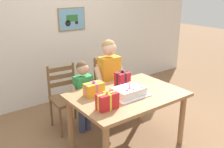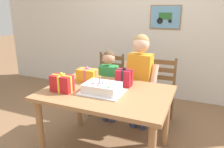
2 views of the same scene
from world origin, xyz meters
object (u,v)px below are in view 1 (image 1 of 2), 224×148
at_px(child_younger, 83,90).
at_px(birthday_cake, 129,92).
at_px(gift_box_corner_small, 94,89).
at_px(chair_right, 110,85).
at_px(dining_table, 127,101).
at_px(gift_box_red_large, 122,79).
at_px(gift_box_beside_cake, 107,101).
at_px(chair_left, 66,97).
at_px(child_older, 109,74).

bearing_deg(child_younger, birthday_cake, -71.88).
distance_m(gift_box_corner_small, child_younger, 0.47).
bearing_deg(chair_right, gift_box_corner_small, -137.21).
bearing_deg(dining_table, gift_box_red_large, 64.66).
bearing_deg(gift_box_corner_small, birthday_cake, -39.27).
height_order(birthday_cake, gift_box_corner_small, birthday_cake).
distance_m(gift_box_red_large, child_younger, 0.57).
distance_m(gift_box_beside_cake, chair_right, 1.39).
xyz_separation_m(dining_table, chair_left, (-0.39, 0.89, -0.17)).
distance_m(birthday_cake, chair_left, 1.06).
xyz_separation_m(gift_box_red_large, chair_right, (0.28, 0.65, -0.36)).
bearing_deg(gift_box_red_large, birthday_cake, -115.29).
xyz_separation_m(gift_box_red_large, child_younger, (-0.36, 0.39, -0.20)).
bearing_deg(child_older, gift_box_beside_cake, -127.12).
relative_size(gift_box_beside_cake, gift_box_corner_small, 0.98).
bearing_deg(gift_box_red_large, gift_box_beside_cake, -142.13).
distance_m(birthday_cake, gift_box_beside_cake, 0.42).
distance_m(gift_box_red_large, child_older, 0.40).
relative_size(birthday_cake, chair_left, 0.48).
xyz_separation_m(chair_right, child_older, (-0.20, -0.26, 0.31)).
xyz_separation_m(gift_box_beside_cake, child_younger, (0.18, 0.81, -0.19)).
xyz_separation_m(birthday_cake, child_older, (0.21, 0.68, -0.01)).
xyz_separation_m(gift_box_corner_small, chair_right, (0.73, 0.68, -0.34)).
relative_size(gift_box_red_large, gift_box_beside_cake, 0.94).
relative_size(chair_right, child_older, 0.72).
height_order(dining_table, gift_box_beside_cake, gift_box_beside_cake).
height_order(dining_table, gift_box_red_large, gift_box_red_large).
xyz_separation_m(chair_left, chair_right, (0.78, 0.00, 0.00)).
relative_size(dining_table, birthday_cake, 3.05).
distance_m(gift_box_corner_small, chair_right, 1.06).
relative_size(dining_table, gift_box_beside_cake, 5.74).
bearing_deg(chair_right, birthday_cake, -113.79).
distance_m(birthday_cake, child_older, 0.71).
distance_m(gift_box_red_large, chair_right, 0.79).
bearing_deg(child_younger, gift_box_beside_cake, -102.44).
distance_m(gift_box_corner_small, child_older, 0.68).
xyz_separation_m(gift_box_red_large, child_older, (0.07, 0.39, -0.05)).
height_order(birthday_cake, child_older, child_older).
bearing_deg(dining_table, birthday_cake, -115.07).
distance_m(gift_box_beside_cake, child_younger, 0.85).
bearing_deg(gift_box_corner_small, gift_box_beside_cake, -102.03).
relative_size(gift_box_beside_cake, chair_left, 0.25).
bearing_deg(gift_box_red_large, child_older, 79.28).
height_order(gift_box_corner_small, chair_left, chair_left).
xyz_separation_m(dining_table, birthday_cake, (-0.02, -0.05, 0.15)).
bearing_deg(gift_box_beside_cake, child_older, 52.88).
relative_size(chair_left, child_older, 0.72).
height_order(gift_box_red_large, chair_left, gift_box_red_large).
bearing_deg(chair_right, gift_box_red_large, -113.10).
height_order(chair_right, child_older, child_older).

